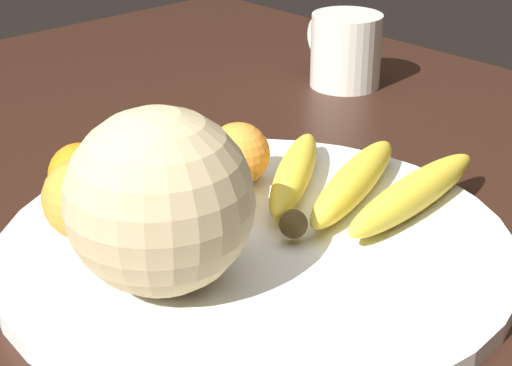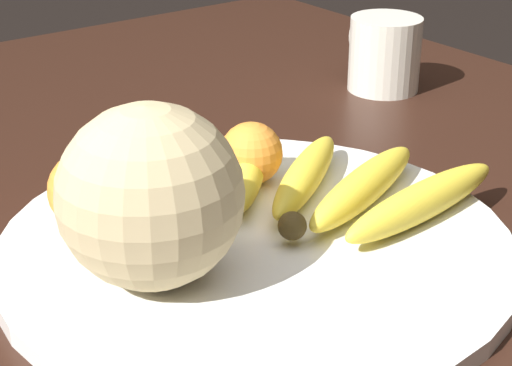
# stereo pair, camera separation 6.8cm
# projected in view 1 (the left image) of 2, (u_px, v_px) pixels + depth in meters

# --- Properties ---
(kitchen_table) EXTENTS (1.63, 1.14, 0.72)m
(kitchen_table) POSITION_uv_depth(u_px,v_px,m) (342.00, 357.00, 0.71)
(kitchen_table) COLOR black
(kitchen_table) RESTS_ON ground_plane
(fruit_bowl) EXTENTS (0.43, 0.43, 0.02)m
(fruit_bowl) POSITION_uv_depth(u_px,v_px,m) (256.00, 245.00, 0.71)
(fruit_bowl) COLOR white
(fruit_bowl) RESTS_ON kitchen_table
(melon) EXTENTS (0.14, 0.14, 0.14)m
(melon) POSITION_uv_depth(u_px,v_px,m) (159.00, 201.00, 0.61)
(melon) COLOR tan
(melon) RESTS_ON fruit_bowl
(banana_bunch) EXTENTS (0.25, 0.25, 0.03)m
(banana_bunch) POSITION_uv_depth(u_px,v_px,m) (328.00, 180.00, 0.77)
(banana_bunch) COLOR #473819
(banana_bunch) RESTS_ON fruit_bowl
(orange_front_left) EXTENTS (0.06, 0.06, 0.06)m
(orange_front_left) POSITION_uv_depth(u_px,v_px,m) (177.00, 177.00, 0.74)
(orange_front_left) COLOR orange
(orange_front_left) RESTS_ON fruit_bowl
(orange_front_right) EXTENTS (0.06, 0.06, 0.06)m
(orange_front_right) POSITION_uv_depth(u_px,v_px,m) (80.00, 175.00, 0.75)
(orange_front_right) COLOR orange
(orange_front_right) RESTS_ON fruit_bowl
(orange_mid_center) EXTENTS (0.07, 0.07, 0.07)m
(orange_mid_center) POSITION_uv_depth(u_px,v_px,m) (83.00, 199.00, 0.70)
(orange_mid_center) COLOR orange
(orange_mid_center) RESTS_ON fruit_bowl
(orange_back_left) EXTENTS (0.06, 0.06, 0.06)m
(orange_back_left) POSITION_uv_depth(u_px,v_px,m) (152.00, 146.00, 0.80)
(orange_back_left) COLOR orange
(orange_back_left) RESTS_ON fruit_bowl
(orange_back_right) EXTENTS (0.06, 0.06, 0.06)m
(orange_back_right) POSITION_uv_depth(u_px,v_px,m) (238.00, 154.00, 0.79)
(orange_back_right) COLOR orange
(orange_back_right) RESTS_ON fruit_bowl
(produce_tag) EXTENTS (0.07, 0.08, 0.00)m
(produce_tag) POSITION_uv_depth(u_px,v_px,m) (204.00, 241.00, 0.70)
(produce_tag) COLOR white
(produce_tag) RESTS_ON fruit_bowl
(ceramic_mug) EXTENTS (0.13, 0.09, 0.09)m
(ceramic_mug) POSITION_uv_depth(u_px,v_px,m) (345.00, 50.00, 1.09)
(ceramic_mug) COLOR beige
(ceramic_mug) RESTS_ON kitchen_table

